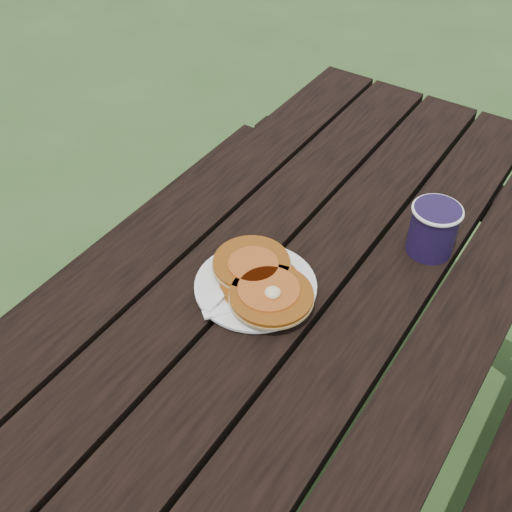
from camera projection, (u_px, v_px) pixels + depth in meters
The scene contains 7 objects.
ground at pixel (267, 502), 1.69m from camera, with size 60.00×60.00×0.00m, color #2F4D21.
picnic_table at pixel (269, 426), 1.43m from camera, with size 1.36×1.80×0.75m.
plate at pixel (256, 286), 1.21m from camera, with size 0.22×0.22×0.01m, color white.
pancake_stack at pixel (262, 281), 1.19m from camera, with size 0.23×0.20×0.04m.
knife at pixel (251, 303), 1.17m from camera, with size 0.02×0.18×0.01m, color white.
fork at pixel (224, 292), 1.18m from camera, with size 0.03×0.16×0.01m, color white, non-canonical shape.
coffee_cup at pixel (434, 227), 1.25m from camera, with size 0.10×0.10×0.11m.
Camera 1 is at (0.41, -0.67, 1.63)m, focal length 45.00 mm.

